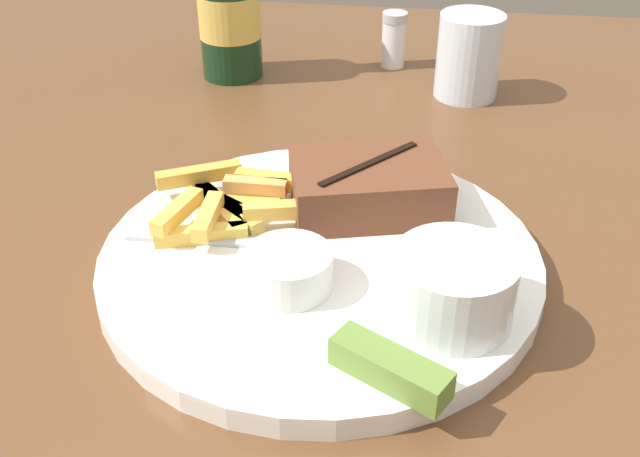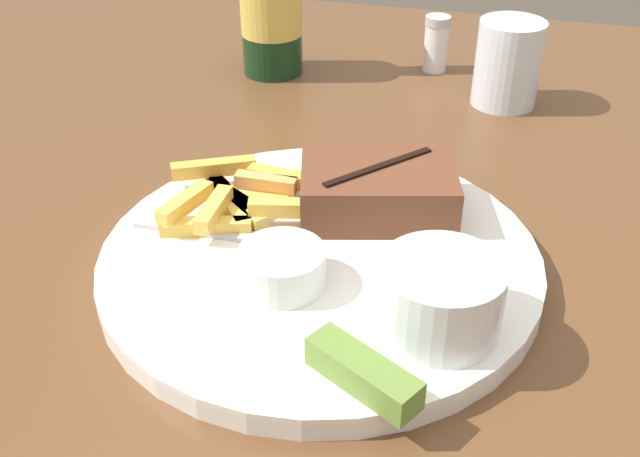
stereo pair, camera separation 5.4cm
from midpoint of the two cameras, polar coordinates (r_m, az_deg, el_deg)
dining_table at (r=0.61m, az=2.58°, el=-8.31°), size 1.34×1.29×0.73m
dinner_plate at (r=0.56m, az=2.78°, el=-2.57°), size 0.33×0.33×0.02m
steak_portion at (r=0.59m, az=7.03°, el=2.90°), size 0.14×0.11×0.04m
fries_pile at (r=0.59m, az=-3.81°, el=2.24°), size 0.14×0.11×0.02m
coleslaw_cup at (r=0.48m, az=12.42°, el=-4.98°), size 0.08×0.08×0.05m
dipping_sauce_cup at (r=0.51m, az=0.13°, el=-2.95°), size 0.06×0.06×0.03m
pickle_spear at (r=0.44m, az=6.84°, el=-11.01°), size 0.08×0.06×0.02m
fork_utensil at (r=0.57m, az=-5.79°, el=-0.49°), size 0.13×0.02×0.00m
beer_bottle at (r=0.88m, az=-1.92°, el=16.30°), size 0.07×0.07×0.21m
drinking_glass at (r=0.84m, az=15.97°, el=11.95°), size 0.07×0.07×0.09m
salt_shaker at (r=0.91m, az=10.57°, el=13.66°), size 0.03×0.03×0.07m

